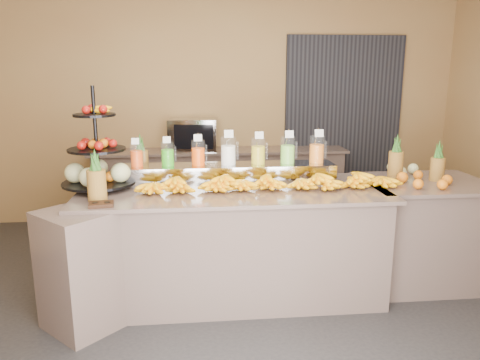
{
  "coord_description": "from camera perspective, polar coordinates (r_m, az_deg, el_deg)",
  "views": [
    {
      "loc": [
        -0.31,
        -3.39,
        1.88
      ],
      "look_at": [
        0.06,
        0.3,
        1.0
      ],
      "focal_mm": 35.0,
      "sensor_mm": 36.0,
      "label": 1
    }
  ],
  "objects": [
    {
      "name": "juice_pitcher_lemon",
      "position": [
        4.07,
        2.22,
        3.38
      ],
      "size": [
        0.12,
        0.13,
        0.3
      ],
      "color": "silver",
      "rests_on": "pitcher_tray"
    },
    {
      "name": "right_counter",
      "position": [
        4.52,
        21.19,
        -5.87
      ],
      "size": [
        1.08,
        0.88,
        0.93
      ],
      "color": "gray",
      "rests_on": "ground"
    },
    {
      "name": "oven_warmer",
      "position": [
        5.69,
        -5.68,
        5.55
      ],
      "size": [
        0.61,
        0.46,
        0.38
      ],
      "primitive_type": "cube",
      "rotation": [
        0.0,
        0.0,
        -0.11
      ],
      "color": "gray",
      "rests_on": "back_ledge"
    },
    {
      "name": "room_envelope",
      "position": [
        4.21,
        1.15,
        13.22
      ],
      "size": [
        6.04,
        5.02,
        2.82
      ],
      "color": "olive",
      "rests_on": "ground"
    },
    {
      "name": "right_fruit_pile",
      "position": [
        4.32,
        20.99,
        0.75
      ],
      "size": [
        0.47,
        0.44,
        0.25
      ],
      "color": "brown",
      "rests_on": "right_counter"
    },
    {
      "name": "juice_pitcher_lime",
      "position": [
        4.11,
        5.82,
        3.46
      ],
      "size": [
        0.13,
        0.13,
        0.31
      ],
      "color": "silver",
      "rests_on": "pitcher_tray"
    },
    {
      "name": "pitcher_tray",
      "position": [
        4.08,
        -1.42,
        0.88
      ],
      "size": [
        1.85,
        0.3,
        0.15
      ],
      "primitive_type": "cube",
      "color": "gray",
      "rests_on": "buffet_counter"
    },
    {
      "name": "buffet_counter",
      "position": [
        3.92,
        -2.45,
        -7.88
      ],
      "size": [
        2.75,
        1.25,
        0.93
      ],
      "color": "gray",
      "rests_on": "ground"
    },
    {
      "name": "juice_pitcher_orange_a",
      "position": [
        4.06,
        -12.48,
        2.86
      ],
      "size": [
        0.11,
        0.11,
        0.26
      ],
      "color": "silver",
      "rests_on": "pitcher_tray"
    },
    {
      "name": "pineapple_left_a",
      "position": [
        3.6,
        -17.08,
        -0.22
      ],
      "size": [
        0.14,
        0.14,
        0.4
      ],
      "rotation": [
        0.0,
        0.0,
        -0.1
      ],
      "color": "brown",
      "rests_on": "buffet_counter"
    },
    {
      "name": "condiment_caddy",
      "position": [
        3.5,
        -16.56,
        -2.86
      ],
      "size": [
        0.19,
        0.15,
        0.03
      ],
      "primitive_type": "cube",
      "rotation": [
        0.0,
        0.0,
        0.14
      ],
      "color": "black",
      "rests_on": "buffet_counter"
    },
    {
      "name": "juice_pitcher_green",
      "position": [
        4.04,
        -8.81,
        3.0
      ],
      "size": [
        0.11,
        0.11,
        0.27
      ],
      "color": "silver",
      "rests_on": "pitcher_tray"
    },
    {
      "name": "fruit_stand",
      "position": [
        3.97,
        -16.42,
        2.04
      ],
      "size": [
        0.73,
        0.73,
        0.83
      ],
      "rotation": [
        0.0,
        0.0,
        0.26
      ],
      "color": "black",
      "rests_on": "buffet_counter"
    },
    {
      "name": "juice_pitcher_milk",
      "position": [
        4.04,
        -1.43,
        3.4
      ],
      "size": [
        0.13,
        0.14,
        0.32
      ],
      "color": "silver",
      "rests_on": "pitcher_tray"
    },
    {
      "name": "juice_pitcher_orange_c",
      "position": [
        4.17,
        9.33,
        3.52
      ],
      "size": [
        0.13,
        0.13,
        0.31
      ],
      "color": "silver",
      "rests_on": "pitcher_tray"
    },
    {
      "name": "ground",
      "position": [
        3.89,
        -0.39,
        -15.62
      ],
      "size": [
        6.0,
        6.0,
        0.0
      ],
      "primitive_type": "plane",
      "color": "black",
      "rests_on": "ground"
    },
    {
      "name": "pineapple_left_b",
      "position": [
        4.29,
        -11.98,
        2.27
      ],
      "size": [
        0.13,
        0.13,
        0.41
      ],
      "rotation": [
        0.0,
        0.0,
        0.23
      ],
      "color": "brown",
      "rests_on": "buffet_counter"
    },
    {
      "name": "banana_heap",
      "position": [
        3.82,
        3.75,
        -0.04
      ],
      "size": [
        2.12,
        0.19,
        0.18
      ],
      "color": "#EAA90B",
      "rests_on": "buffet_counter"
    },
    {
      "name": "juice_pitcher_orange_b",
      "position": [
        4.03,
        -5.12,
        3.16
      ],
      "size": [
        0.12,
        0.12,
        0.28
      ],
      "color": "silver",
      "rests_on": "pitcher_tray"
    },
    {
      "name": "back_ledge",
      "position": [
        5.83,
        -2.46,
        -0.77
      ],
      "size": [
        3.1,
        0.55,
        0.93
      ],
      "color": "gray",
      "rests_on": "ground"
    }
  ]
}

